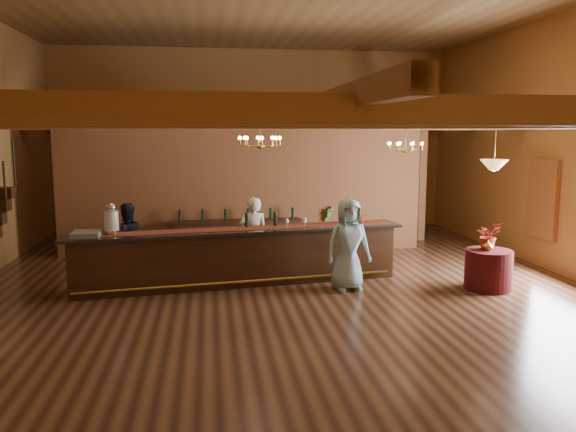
{
  "coord_description": "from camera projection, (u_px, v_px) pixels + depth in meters",
  "views": [
    {
      "loc": [
        -1.35,
        -10.41,
        3.0
      ],
      "look_at": [
        0.2,
        0.65,
        1.34
      ],
      "focal_mm": 35.0,
      "sensor_mm": 36.0,
      "label": 1
    }
  ],
  "objects": [
    {
      "name": "floor",
      "position": [
        283.0,
        289.0,
        10.82
      ],
      "size": [
        14.0,
        14.0,
        0.0
      ],
      "primitive_type": "plane",
      "color": "brown",
      "rests_on": "ground"
    },
    {
      "name": "wall_back",
      "position": [
        253.0,
        141.0,
        17.27
      ],
      "size": [
        12.0,
        0.1,
        5.5
      ],
      "primitive_type": "cube",
      "color": "#A37238",
      "rests_on": "floor"
    },
    {
      "name": "wall_front",
      "position": [
        424.0,
        172.0,
        3.56
      ],
      "size": [
        12.0,
        0.1,
        5.5
      ],
      "primitive_type": "cube",
      "color": "#A37238",
      "rests_on": "floor"
    },
    {
      "name": "beam_grid",
      "position": [
        279.0,
        120.0,
        10.84
      ],
      "size": [
        11.9,
        13.9,
        0.39
      ],
      "color": "#A35A2A",
      "rests_on": "wall_left"
    },
    {
      "name": "support_posts",
      "position": [
        286.0,
        211.0,
        10.1
      ],
      "size": [
        9.2,
        10.2,
        3.2
      ],
      "color": "#A35A2A",
      "rests_on": "floor"
    },
    {
      "name": "partition_wall",
      "position": [
        244.0,
        191.0,
        13.95
      ],
      "size": [
        9.0,
        0.18,
        3.1
      ],
      "primitive_type": "cube",
      "color": "brown",
      "rests_on": "floor"
    },
    {
      "name": "window_right_back",
      "position": [
        543.0,
        199.0,
        12.39
      ],
      "size": [
        0.12,
        1.05,
        1.75
      ],
      "primitive_type": "cube",
      "color": "white",
      "rests_on": "wall_right"
    },
    {
      "name": "backroom_boxes",
      "position": [
        248.0,
        219.0,
        16.09
      ],
      "size": [
        4.1,
        0.6,
        1.1
      ],
      "color": "black",
      "rests_on": "floor"
    },
    {
      "name": "tasting_bar",
      "position": [
        239.0,
        256.0,
        11.13
      ],
      "size": [
        6.74,
        1.7,
        1.13
      ],
      "rotation": [
        0.0,
        0.0,
        0.13
      ],
      "color": "black",
      "rests_on": "floor"
    },
    {
      "name": "beverage_dispenser",
      "position": [
        111.0,
        219.0,
        10.43
      ],
      "size": [
        0.26,
        0.26,
        0.6
      ],
      "color": "silver",
      "rests_on": "tasting_bar"
    },
    {
      "name": "glass_rack_tray",
      "position": [
        87.0,
        234.0,
        10.25
      ],
      "size": [
        0.5,
        0.5,
        0.1
      ],
      "primitive_type": "cube",
      "color": "gray",
      "rests_on": "tasting_bar"
    },
    {
      "name": "raffle_drum",
      "position": [
        356.0,
        216.0,
        11.63
      ],
      "size": [
        0.34,
        0.24,
        0.3
      ],
      "color": "#98612D",
      "rests_on": "tasting_bar"
    },
    {
      "name": "bar_bottle_0",
      "position": [
        247.0,
        220.0,
        11.2
      ],
      "size": [
        0.07,
        0.07,
        0.3
      ],
      "primitive_type": "cylinder",
      "color": "black",
      "rests_on": "tasting_bar"
    },
    {
      "name": "bar_bottle_1",
      "position": [
        275.0,
        219.0,
        11.36
      ],
      "size": [
        0.07,
        0.07,
        0.3
      ],
      "primitive_type": "cylinder",
      "color": "black",
      "rests_on": "tasting_bar"
    },
    {
      "name": "backbar_shelf",
      "position": [
        237.0,
        238.0,
        13.75
      ],
      "size": [
        3.18,
        0.75,
        0.89
      ],
      "primitive_type": "cube",
      "rotation": [
        0.0,
        0.0,
        0.08
      ],
      "color": "black",
      "rests_on": "floor"
    },
    {
      "name": "round_table",
      "position": [
        488.0,
        270.0,
        10.8
      ],
      "size": [
        0.89,
        0.89,
        0.77
      ],
      "primitive_type": "cylinder",
      "color": "#410903",
      "rests_on": "floor"
    },
    {
      "name": "chandelier_left",
      "position": [
        260.0,
        141.0,
        10.65
      ],
      "size": [
        0.8,
        0.8,
        0.51
      ],
      "color": "#B1892F",
      "rests_on": "beam_grid"
    },
    {
      "name": "chandelier_right",
      "position": [
        406.0,
        146.0,
        12.29
      ],
      "size": [
        0.8,
        0.8,
        0.65
      ],
      "color": "#B1892F",
      "rests_on": "beam_grid"
    },
    {
      "name": "pendant_lamp",
      "position": [
        494.0,
        165.0,
        10.5
      ],
      "size": [
        0.52,
        0.52,
        0.9
      ],
      "color": "#B1892F",
      "rests_on": "beam_grid"
    },
    {
      "name": "bartender",
      "position": [
        254.0,
        237.0,
        11.76
      ],
      "size": [
        0.61,
        0.41,
        1.68
      ],
      "primitive_type": "imported",
      "rotation": [
        0.0,
        0.0,
        3.15
      ],
      "color": "white",
      "rests_on": "floor"
    },
    {
      "name": "staff_second",
      "position": [
        127.0,
        240.0,
        11.63
      ],
      "size": [
        0.92,
        0.83,
        1.56
      ],
      "primitive_type": "imported",
      "rotation": [
        0.0,
        0.0,
        3.51
      ],
      "color": "black",
      "rests_on": "floor"
    },
    {
      "name": "guest",
      "position": [
        348.0,
        245.0,
        10.69
      ],
      "size": [
        0.93,
        0.66,
        1.77
      ],
      "primitive_type": "imported",
      "rotation": [
        0.0,
        0.0,
        0.12
      ],
      "color": "#94BEC7",
      "rests_on": "floor"
    },
    {
      "name": "floor_plant",
      "position": [
        326.0,
        228.0,
        14.4
      ],
      "size": [
        0.76,
        0.68,
        1.17
      ],
      "primitive_type": "imported",
      "rotation": [
        0.0,
        0.0,
        0.29
      ],
      "color": "#407533",
      "rests_on": "floor"
    },
    {
      "name": "table_flowers",
      "position": [
        488.0,
        235.0,
        10.83
      ],
      "size": [
        0.57,
        0.53,
        0.53
      ],
      "primitive_type": "imported",
      "rotation": [
        0.0,
        0.0,
        0.29
      ],
      "color": "#A2241D",
      "rests_on": "round_table"
    },
    {
      "name": "table_vase",
      "position": [
        488.0,
        242.0,
        10.68
      ],
      "size": [
        0.2,
        0.2,
        0.32
      ],
      "primitive_type": "imported",
      "rotation": [
        0.0,
        0.0,
        -0.31
      ],
      "color": "#B1892F",
      "rests_on": "round_table"
    }
  ]
}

